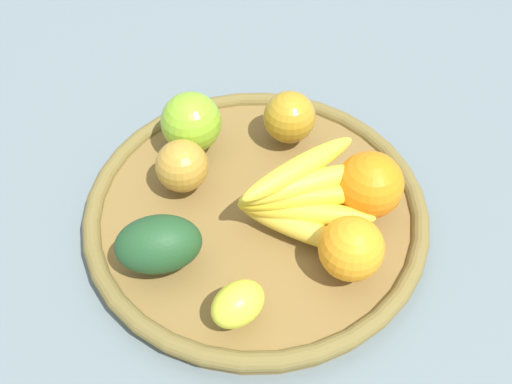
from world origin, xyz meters
TOP-DOWN VIEW (x-y plane):
  - ground_plane at (0.00, 0.00)m, footprint 2.40×2.40m
  - basket at (0.00, 0.00)m, footprint 0.42×0.42m
  - banana_bunch at (0.05, 0.04)m, footprint 0.15×0.16m
  - apple_0 at (-0.13, -0.02)m, footprint 0.10×0.10m
  - avocado at (0.02, -0.13)m, footprint 0.09×0.11m
  - lemon_0 at (0.12, -0.09)m, footprint 0.05×0.07m
  - apple_2 at (-0.08, 0.09)m, footprint 0.09×0.09m
  - orange_1 at (0.07, 0.11)m, footprint 0.09×0.09m
  - apple_1 at (-0.07, -0.06)m, footprint 0.09×0.09m
  - orange_0 at (0.13, 0.04)m, footprint 0.09×0.09m

SIDE VIEW (x-z plane):
  - ground_plane at x=0.00m, z-range 0.00..0.00m
  - basket at x=0.00m, z-range 0.00..0.03m
  - lemon_0 at x=0.12m, z-range 0.03..0.08m
  - avocado at x=0.02m, z-range 0.03..0.10m
  - apple_1 at x=-0.07m, z-range 0.03..0.10m
  - apple_2 at x=-0.08m, z-range 0.03..0.10m
  - orange_0 at x=0.13m, z-range 0.03..0.11m
  - banana_bunch at x=0.05m, z-range 0.03..0.11m
  - apple_0 at x=-0.13m, z-range 0.03..0.11m
  - orange_1 at x=0.07m, z-range 0.03..0.11m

